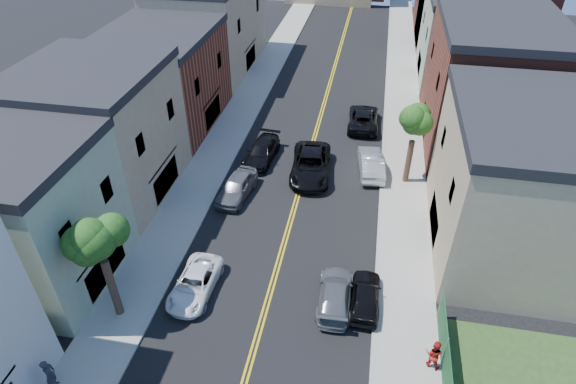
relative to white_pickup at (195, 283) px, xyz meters
The scene contains 23 objects.
sidewalk_left 23.92m from the white_pickup, 98.67° to the left, with size 3.20×100.00×0.15m, color gray.
sidewalk_right 26.61m from the white_pickup, 62.72° to the left, with size 3.20×100.00×0.15m, color gray.
curb_left 23.72m from the white_pickup, 94.49° to the left, with size 0.30×100.00×0.15m, color gray.
curb_right 25.85m from the white_pickup, 66.17° to the left, with size 0.30×100.00×0.15m, color gray.
bldg_left_palegrn 10.36m from the white_pickup, behind, with size 9.00×8.00×8.50m, color gray.
bldg_left_tan_near 13.55m from the white_pickup, 138.31° to the left, with size 9.00×10.00×9.00m, color #998466.
bldg_left_brick 22.16m from the white_pickup, 116.29° to the left, with size 9.00×12.00×8.00m, color brown.
bldg_left_tan_far 35.25m from the white_pickup, 106.09° to the left, with size 9.00×16.00×9.50m, color #998466.
bldg_right_tan 20.20m from the white_pickup, 22.68° to the left, with size 9.00×12.00×9.00m, color #998466.
bldg_right_brick 28.67m from the white_pickup, 49.79° to the left, with size 9.00×14.00×10.00m, color brown.
bldg_right_palegrn 40.23m from the white_pickup, 62.83° to the left, with size 9.00×12.00×8.50m, color gray.
tree_left_mid 7.31m from the white_pickup, 146.75° to the right, with size 5.20×5.20×9.29m.
tree_right_far 19.01m from the white_pickup, 48.18° to the left, with size 4.40×4.40×8.03m.
white_pickup is the anchor object (origin of this frame).
grey_car_left 9.52m from the white_pickup, 90.90° to the left, with size 1.92×4.78×1.63m, color #57585E.
black_car_left 14.73m from the white_pickup, 88.10° to the left, with size 2.14×5.27×1.53m, color black.
grey_car_right 8.13m from the white_pickup, ahead, with size 1.91×4.69×1.36m, color #5B5F63.
black_car_right 9.83m from the white_pickup, ahead, with size 1.66×4.12×1.40m, color black.
silver_car_right 17.39m from the white_pickup, 57.03° to the left, with size 1.76×5.05×1.66m, color #B9BDC1.
dark_car_right_far 23.75m from the white_pickup, 69.28° to the left, with size 2.67×5.80×1.61m, color black.
black_suv_lane 14.19m from the white_pickup, 70.26° to the left, with size 2.98×6.45×1.79m, color black.
pedestrian_left 8.46m from the white_pickup, 122.64° to the right, with size 0.72×0.47×1.96m, color #292A31.
pedestrian_right 13.53m from the white_pickup, 10.89° to the right, with size 0.87×0.68×1.80m, color #A61D19.
Camera 1 is at (4.52, -1.18, 21.24)m, focal length 29.46 mm.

